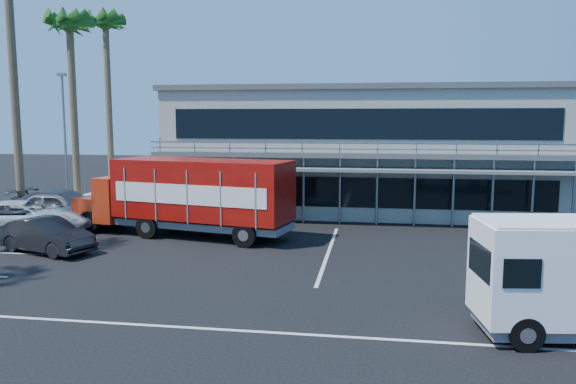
# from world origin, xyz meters

# --- Properties ---
(ground) EXTENTS (120.00, 120.00, 0.00)m
(ground) POSITION_xyz_m (0.00, 0.00, 0.00)
(ground) COLOR black
(ground) RESTS_ON ground
(building) EXTENTS (22.40, 12.00, 7.30)m
(building) POSITION_xyz_m (3.00, 14.94, 3.66)
(building) COLOR gray
(building) RESTS_ON ground
(curb_strip) EXTENTS (3.00, 32.00, 0.16)m
(curb_strip) POSITION_xyz_m (-15.00, 6.00, 0.08)
(curb_strip) COLOR #A5A399
(curb_strip) RESTS_ON ground
(palm_e) EXTENTS (2.80, 2.80, 12.25)m
(palm_e) POSITION_xyz_m (-14.70, 13.00, 10.57)
(palm_e) COLOR brown
(palm_e) RESTS_ON ground
(palm_f) EXTENTS (2.80, 2.80, 13.25)m
(palm_f) POSITION_xyz_m (-15.10, 18.50, 11.47)
(palm_f) COLOR brown
(palm_f) RESTS_ON ground
(light_pole_far) EXTENTS (0.50, 0.25, 8.09)m
(light_pole_far) POSITION_xyz_m (-14.20, 11.00, 4.50)
(light_pole_far) COLOR gray
(light_pole_far) RESTS_ON ground
(red_truck) EXTENTS (11.01, 4.73, 3.61)m
(red_truck) POSITION_xyz_m (-4.72, 5.16, 1.99)
(red_truck) COLOR #B0270E
(red_truck) RESTS_ON ground
(parked_car_b) EXTENTS (4.58, 2.83, 1.42)m
(parked_car_b) POSITION_xyz_m (-9.50, 1.20, 0.71)
(parked_car_b) COLOR black
(parked_car_b) RESTS_ON ground
(parked_car_c) EXTENTS (6.68, 4.82, 1.69)m
(parked_car_c) POSITION_xyz_m (-12.50, 3.99, 0.84)
(parked_car_c) COLOR silver
(parked_car_c) RESTS_ON ground
(parked_car_d) EXTENTS (6.25, 3.45, 1.72)m
(parked_car_d) POSITION_xyz_m (-12.50, 7.60, 0.86)
(parked_car_d) COLOR #2C343B
(parked_car_d) RESTS_ON ground
(parked_car_e) EXTENTS (5.04, 2.20, 1.69)m
(parked_car_e) POSITION_xyz_m (-12.50, 7.20, 0.85)
(parked_car_e) COLOR slate
(parked_car_e) RESTS_ON ground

